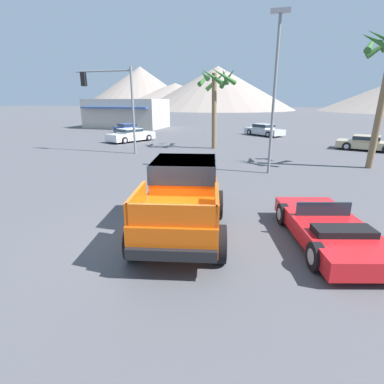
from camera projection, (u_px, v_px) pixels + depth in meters
ground_plane at (163, 240)px, 8.22m from camera, size 320.00×320.00×0.00m
orange_pickup_truck at (183, 194)px, 8.51m from camera, size 3.09×5.05×2.01m
red_convertible_car at (329, 230)px, 7.90m from camera, size 2.84×4.53×1.01m
parked_car_tan at (367, 143)px, 22.62m from camera, size 4.56×2.96×1.10m
parked_car_white at (131, 135)px, 27.41m from camera, size 3.54×4.69×1.18m
parked_car_silver at (264, 130)px, 31.89m from camera, size 4.45×4.16×1.22m
parked_car_blue at (128, 129)px, 33.04m from camera, size 4.40×3.96×1.18m
traffic_light_main at (111, 94)px, 20.64m from camera, size 4.26×0.38×5.80m
street_lamp_post at (275, 80)px, 14.36m from camera, size 0.90×0.24×7.63m
palm_tree_short at (216, 88)px, 22.30m from camera, size 3.01×3.25×6.02m
storefront_building at (127, 113)px, 40.87m from camera, size 10.17×6.86×3.77m
distant_mountain_range at (225, 90)px, 121.27m from camera, size 170.14×83.89×18.69m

